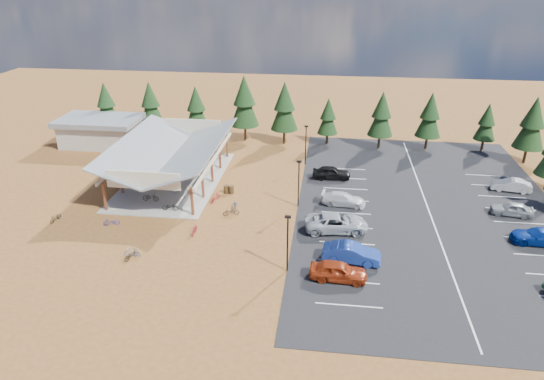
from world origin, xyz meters
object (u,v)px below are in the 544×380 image
object	(u,v)px
bike_16	(231,212)
bike_pavilion	(172,150)
bike_1	(144,178)
bike_14	(235,205)
bike_13	(132,252)
car_7	(540,236)
bike_12	(131,255)
bike_3	(181,156)
bike_2	(166,173)
bike_7	(213,155)
lamp_post_2	(306,142)
bike_0	(151,197)
trash_bin_1	(231,190)
bike_8	(55,218)
bike_5	(171,189)
bike_10	(111,222)
car_3	(343,199)
trash_bin_0	(226,189)
car_4	(331,173)
car_1	(352,253)
bike_6	(191,171)
outbuilding	(101,131)
lamp_post_1	(299,180)
car_2	(336,223)
car_0	(338,271)
lamp_post_0	(288,240)
car_9	(511,185)
car_8	(512,209)
bike_4	(170,207)

from	to	relation	value
bike_16	bike_pavilion	bearing A→B (deg)	-151.93
bike_1	bike_14	bearing A→B (deg)	-114.33
bike_13	car_7	bearing A→B (deg)	101.34
bike_12	bike_3	bearing A→B (deg)	-54.52
bike_1	bike_2	xyz separation A→B (m)	(2.07, 1.95, -0.05)
bike_7	bike_14	bearing A→B (deg)	-162.28
lamp_post_2	bike_0	size ratio (longest dim) A/B	2.88
bike_2	trash_bin_1	bearing A→B (deg)	-119.45
lamp_post_2	bike_2	world-z (taller)	lamp_post_2
lamp_post_2	bike_2	distance (m)	17.52
bike_0	bike_8	world-z (taller)	bike_0
bike_5	bike_10	distance (m)	8.59
trash_bin_1	bike_10	bearing A→B (deg)	-139.32
lamp_post_2	car_3	distance (m)	12.33
trash_bin_0	car_4	xyz separation A→B (m)	(11.54, 5.39, 0.35)
bike_pavilion	bike_13	bearing A→B (deg)	-84.85
bike_3	car_1	xyz separation A→B (m)	(21.38, -21.23, 0.26)
bike_3	bike_6	xyz separation A→B (m)	(2.66, -4.70, -0.02)
bike_12	outbuilding	bearing A→B (deg)	-31.82
lamp_post_1	car_2	distance (m)	6.57
bike_13	car_0	world-z (taller)	car_0
bike_1	car_7	world-z (taller)	car_7
bike_12	lamp_post_2	bearing A→B (deg)	-90.46
bike_12	car_7	size ratio (longest dim) A/B	0.30
car_0	bike_13	bearing A→B (deg)	89.04
lamp_post_1	car_0	world-z (taller)	lamp_post_1
bike_5	bike_10	world-z (taller)	bike_5
outbuilding	bike_3	distance (m)	13.83
car_1	car_2	size ratio (longest dim) A/B	0.82
lamp_post_0	car_9	bearing A→B (deg)	38.77
bike_0	outbuilding	bearing A→B (deg)	40.41
lamp_post_2	bike_10	size ratio (longest dim) A/B	3.38
bike_8	bike_13	xyz separation A→B (m)	(10.03, -5.27, 0.05)
bike_pavilion	car_3	distance (m)	20.39
bike_0	bike_16	xyz separation A→B (m)	(9.18, -2.05, -0.14)
trash_bin_0	car_8	distance (m)	29.79
bike_10	trash_bin_0	bearing A→B (deg)	116.02
bike_4	bike_0	bearing A→B (deg)	53.90
outbuilding	car_3	bearing A→B (deg)	-24.22
lamp_post_1	bike_2	distance (m)	17.48
trash_bin_0	bike_0	xyz separation A→B (m)	(-7.55, -3.28, 0.12)
bike_7	bike_16	bearing A→B (deg)	-164.82
bike_6	car_9	distance (m)	36.77
bike_8	bike_3	bearing A→B (deg)	75.79
trash_bin_1	bike_14	xyz separation A→B (m)	(1.15, -3.61, -0.02)
car_2	car_9	size ratio (longest dim) A/B	1.42
bike_0	car_8	bearing A→B (deg)	-85.29
trash_bin_0	trash_bin_1	distance (m)	0.59
bike_3	car_2	distance (m)	25.70
bike_1	bike_10	size ratio (longest dim) A/B	1.03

